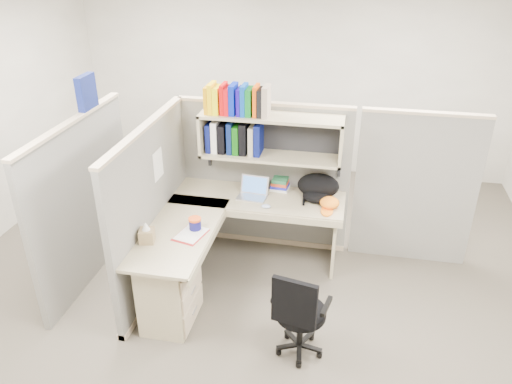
% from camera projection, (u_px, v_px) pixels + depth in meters
% --- Properties ---
extents(ground, '(6.00, 6.00, 0.00)m').
position_uv_depth(ground, '(247.00, 289.00, 4.90)').
color(ground, '#37332B').
rests_on(ground, ground).
extents(room_shell, '(6.00, 6.00, 6.00)m').
position_uv_depth(room_shell, '(245.00, 134.00, 4.15)').
color(room_shell, '#A8A398').
rests_on(room_shell, ground).
extents(cubicle, '(3.79, 1.84, 1.95)m').
position_uv_depth(cubicle, '(220.00, 183.00, 4.94)').
color(cubicle, '#61605C').
rests_on(cubicle, ground).
extents(desk, '(1.74, 1.75, 0.73)m').
position_uv_depth(desk, '(196.00, 265.00, 4.52)').
color(desk, gray).
rests_on(desk, ground).
extents(laptop, '(0.31, 0.31, 0.21)m').
position_uv_depth(laptop, '(252.00, 189.00, 5.00)').
color(laptop, '#B6B6BB').
rests_on(laptop, desk).
extents(backpack, '(0.47, 0.40, 0.25)m').
position_uv_depth(backpack, '(318.00, 188.00, 4.97)').
color(backpack, black).
rests_on(backpack, desk).
extents(orange_cap, '(0.22, 0.25, 0.10)m').
position_uv_depth(orange_cap, '(330.00, 203.00, 4.85)').
color(orange_cap, orange).
rests_on(orange_cap, desk).
extents(snack_canister, '(0.12, 0.12, 0.11)m').
position_uv_depth(snack_canister, '(195.00, 223.00, 4.48)').
color(snack_canister, '#100F58').
rests_on(snack_canister, desk).
extents(tissue_box, '(0.15, 0.15, 0.20)m').
position_uv_depth(tissue_box, '(146.00, 232.00, 4.28)').
color(tissue_box, '#987F56').
rests_on(tissue_box, desk).
extents(mouse, '(0.09, 0.07, 0.03)m').
position_uv_depth(mouse, '(266.00, 206.00, 4.85)').
color(mouse, '#98ABD7').
rests_on(mouse, desk).
extents(paper_cup, '(0.09, 0.09, 0.11)m').
position_uv_depth(paper_cup, '(265.00, 184.00, 5.20)').
color(paper_cup, silver).
rests_on(paper_cup, desk).
extents(book_stack, '(0.20, 0.26, 0.12)m').
position_uv_depth(book_stack, '(281.00, 182.00, 5.23)').
color(book_stack, gray).
rests_on(book_stack, desk).
extents(loose_paper, '(0.27, 0.33, 0.00)m').
position_uv_depth(loose_paper, '(191.00, 234.00, 4.44)').
color(loose_paper, silver).
rests_on(loose_paper, desk).
extents(task_chair, '(0.48, 0.44, 0.85)m').
position_uv_depth(task_chair, '(299.00, 326.00, 4.00)').
color(task_chair, black).
rests_on(task_chair, ground).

